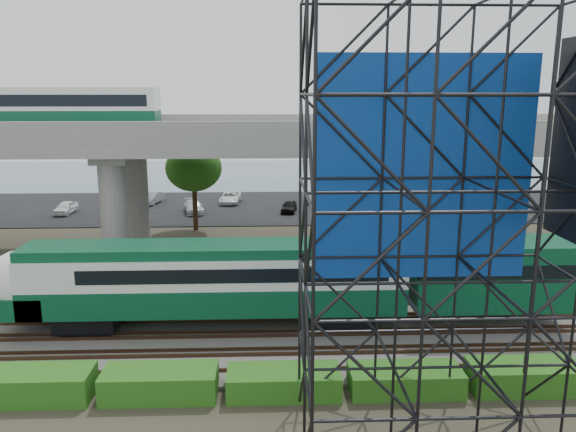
{
  "coord_description": "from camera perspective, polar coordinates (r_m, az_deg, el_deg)",
  "views": [
    {
      "loc": [
        0.37,
        -25.14,
        12.06
      ],
      "look_at": [
        1.58,
        6.0,
        5.18
      ],
      "focal_mm": 35.0,
      "sensor_mm": 36.0,
      "label": 1
    }
  ],
  "objects": [
    {
      "name": "parking_lot",
      "position": [
        60.35,
        -2.53,
        0.96
      ],
      "size": [
        90.0,
        18.0,
        0.08
      ],
      "primitive_type": "cube",
      "color": "black",
      "rests_on": "ground"
    },
    {
      "name": "trees",
      "position": [
        42.11,
        -9.08,
        3.44
      ],
      "size": [
        40.94,
        16.94,
        7.69
      ],
      "color": "#382314",
      "rests_on": "ground"
    },
    {
      "name": "ground",
      "position": [
        27.88,
        -2.84,
        -13.19
      ],
      "size": [
        140.0,
        140.0,
        0.0
      ],
      "primitive_type": "plane",
      "color": "#474233",
      "rests_on": "ground"
    },
    {
      "name": "commuter_train",
      "position": [
        28.65,
        -3.12,
        -6.25
      ],
      "size": [
        29.3,
        3.06,
        4.3
      ],
      "color": "black",
      "rests_on": "rail_tracks"
    },
    {
      "name": "scaffold_tower",
      "position": [
        18.66,
        15.77,
        -2.25
      ],
      "size": [
        9.36,
        6.36,
        15.0
      ],
      "color": "black",
      "rests_on": "ground"
    },
    {
      "name": "parked_cars",
      "position": [
        59.78,
        -1.88,
        1.49
      ],
      "size": [
        40.13,
        9.61,
        1.28
      ],
      "color": "white",
      "rests_on": "parking_lot"
    },
    {
      "name": "ballast_bed",
      "position": [
        29.66,
        -2.8,
        -11.34
      ],
      "size": [
        90.0,
        12.0,
        0.2
      ],
      "primitive_type": "cube",
      "color": "slate",
      "rests_on": "ground"
    },
    {
      "name": "service_road",
      "position": [
        37.61,
        -2.68,
        -6.19
      ],
      "size": [
        90.0,
        5.0,
        0.08
      ],
      "primitive_type": "cube",
      "color": "black",
      "rests_on": "ground"
    },
    {
      "name": "hedge_strip",
      "position": [
        23.81,
        -0.44,
        -16.43
      ],
      "size": [
        34.6,
        1.8,
        1.2
      ],
      "color": "#215814",
      "rests_on": "ground"
    },
    {
      "name": "overpass",
      "position": [
        41.34,
        -4.11,
        7.09
      ],
      "size": [
        80.0,
        12.0,
        12.4
      ],
      "color": "#9E9B93",
      "rests_on": "ground"
    },
    {
      "name": "harbor_water",
      "position": [
        82.03,
        -2.46,
        4.0
      ],
      "size": [
        140.0,
        40.0,
        0.03
      ],
      "primitive_type": "cube",
      "color": "#405B6A",
      "rests_on": "ground"
    },
    {
      "name": "rail_tracks",
      "position": [
        29.59,
        -2.81,
        -11.02
      ],
      "size": [
        90.0,
        9.52,
        0.16
      ],
      "color": "#472D1E",
      "rests_on": "ballast_bed"
    }
  ]
}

